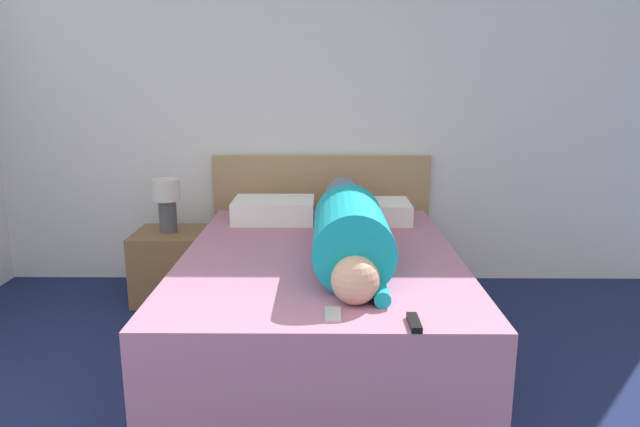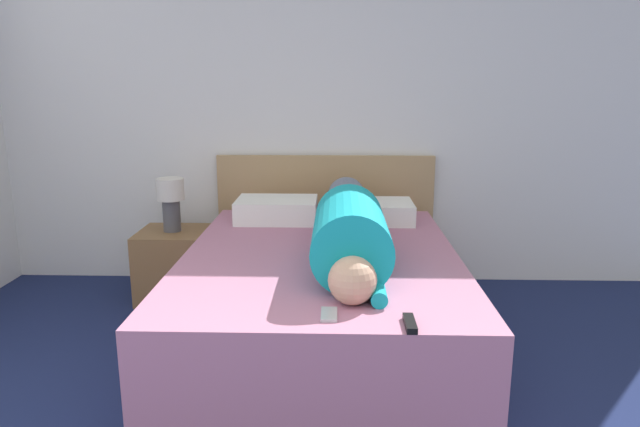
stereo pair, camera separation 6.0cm
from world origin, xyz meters
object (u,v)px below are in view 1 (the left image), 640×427
object	(u,v)px
bed	(320,302)
person_lying	(349,226)
tv_remote	(414,323)
cell_phone	(333,314)
pillow_near_headboard	(274,210)
nightstand	(171,265)
table_lamp	(167,200)
pillow_second	(371,211)

from	to	relation	value
bed	person_lying	bearing A→B (deg)	-14.17
person_lying	tv_remote	xyz separation A→B (m)	(0.21, -0.90, -0.15)
cell_phone	pillow_near_headboard	bearing A→B (deg)	103.19
nightstand	tv_remote	world-z (taller)	tv_remote
table_lamp	tv_remote	bearing A→B (deg)	-51.00
nightstand	pillow_near_headboard	bearing A→B (deg)	-5.22
table_lamp	tv_remote	distance (m)	2.22
nightstand	pillow_near_headboard	xyz separation A→B (m)	(0.72, -0.07, 0.41)
pillow_near_headboard	pillow_second	world-z (taller)	pillow_near_headboard
pillow_near_headboard	person_lying	bearing A→B (deg)	-58.43
bed	table_lamp	xyz separation A→B (m)	(-1.03, 0.78, 0.41)
pillow_second	person_lying	bearing A→B (deg)	-103.55
cell_phone	person_lying	bearing A→B (deg)	83.38
table_lamp	person_lying	bearing A→B (deg)	-34.62
bed	pillow_near_headboard	distance (m)	0.86
pillow_second	cell_phone	distance (m)	1.59
pillow_second	cell_phone	world-z (taller)	pillow_second
pillow_near_headboard	pillow_second	distance (m)	0.64
cell_phone	tv_remote	bearing A→B (deg)	-16.43
pillow_near_headboard	nightstand	bearing A→B (deg)	174.78
table_lamp	pillow_second	xyz separation A→B (m)	(1.36, -0.07, -0.06)
table_lamp	cell_phone	world-z (taller)	table_lamp
bed	person_lying	distance (m)	0.47
bed	person_lying	xyz separation A→B (m)	(0.15, -0.04, 0.44)
person_lying	pillow_near_headboard	world-z (taller)	person_lying
person_lying	cell_phone	distance (m)	0.83
person_lying	pillow_second	bearing A→B (deg)	76.45
cell_phone	bed	bearing A→B (deg)	93.78
table_lamp	cell_phone	size ratio (longest dim) A/B	2.79
person_lying	tv_remote	size ratio (longest dim) A/B	11.82
table_lamp	cell_phone	xyz separation A→B (m)	(1.09, -1.63, -0.12)
table_lamp	bed	bearing A→B (deg)	-37.03
tv_remote	pillow_near_headboard	bearing A→B (deg)	112.10
nightstand	cell_phone	size ratio (longest dim) A/B	3.67
bed	pillow_second	bearing A→B (deg)	65.04
pillow_second	cell_phone	bearing A→B (deg)	-99.98
bed	pillow_second	world-z (taller)	pillow_second
bed	nightstand	world-z (taller)	bed
pillow_near_headboard	tv_remote	distance (m)	1.79
bed	nightstand	xyz separation A→B (m)	(-1.03, 0.78, -0.05)
table_lamp	person_lying	world-z (taller)	person_lying
tv_remote	bed	bearing A→B (deg)	110.98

